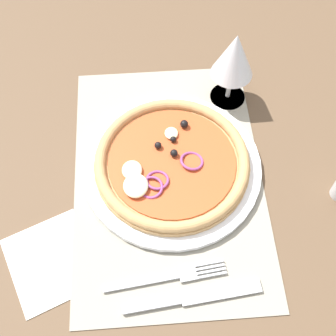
{
  "coord_description": "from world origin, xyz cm",
  "views": [
    {
      "loc": [
        37.11,
        -2.75,
        65.48
      ],
      "look_at": [
        -0.46,
        0.0,
        2.43
      ],
      "focal_mm": 48.95,
      "sensor_mm": 36.0,
      "label": 1
    }
  ],
  "objects": [
    {
      "name": "knife",
      "position": [
        19.95,
        2.17,
        0.65
      ],
      "size": [
        3.74,
        20.06,
        0.62
      ],
      "rotation": [
        0.0,
        0.0,
        1.68
      ],
      "color": "silver",
      "rests_on": "placemat"
    },
    {
      "name": "wine_glass",
      "position": [
        -16.29,
        12.09,
        10.05
      ],
      "size": [
        7.2,
        7.2,
        14.9
      ],
      "color": "silver",
      "rests_on": "ground_plane"
    },
    {
      "name": "placemat",
      "position": [
        0.0,
        0.0,
        0.2
      ],
      "size": [
        46.5,
        30.61,
        0.4
      ],
      "primitive_type": "cube",
      "color": "gray",
      "rests_on": "ground_plane"
    },
    {
      "name": "plate",
      "position": [
        -1.54,
        0.71,
        0.91
      ],
      "size": [
        29.36,
        29.36,
        1.03
      ],
      "primitive_type": "cylinder",
      "color": "white",
      "rests_on": "placemat"
    },
    {
      "name": "pizza",
      "position": [
        -1.47,
        0.6,
        2.51
      ],
      "size": [
        25.34,
        25.34,
        2.67
      ],
      "color": "tan",
      "rests_on": "plate"
    },
    {
      "name": "napkin",
      "position": [
        12.98,
        -18.38,
        0.18
      ],
      "size": [
        16.76,
        16.05,
        0.36
      ],
      "primitive_type": "cube",
      "rotation": [
        0.0,
        0.0,
        0.4
      ],
      "color": "silver",
      "rests_on": "ground_plane"
    },
    {
      "name": "ground_plane",
      "position": [
        0.0,
        0.0,
        -1.2
      ],
      "size": [
        190.0,
        140.0,
        2.4
      ],
      "primitive_type": "cube",
      "color": "brown"
    },
    {
      "name": "fork",
      "position": [
        16.77,
        -0.71,
        0.62
      ],
      "size": [
        3.61,
        18.05,
        0.44
      ],
      "rotation": [
        0.0,
        0.0,
        1.69
      ],
      "color": "silver",
      "rests_on": "placemat"
    }
  ]
}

